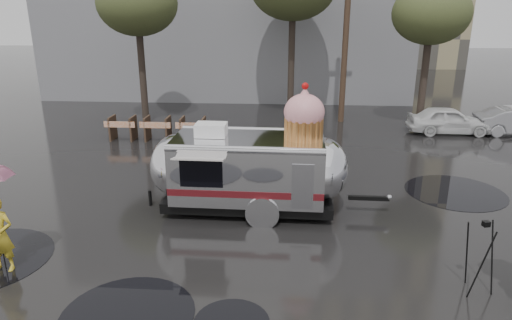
{
  "coord_description": "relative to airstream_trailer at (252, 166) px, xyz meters",
  "views": [
    {
      "loc": [
        -0.12,
        -8.23,
        5.29
      ],
      "look_at": [
        -0.94,
        3.31,
        1.44
      ],
      "focal_mm": 32.0,
      "sensor_mm": 36.0,
      "label": 1
    }
  ],
  "objects": [
    {
      "name": "ground",
      "position": [
        1.06,
        -3.3,
        -1.26
      ],
      "size": [
        120.0,
        120.0,
        0.0
      ],
      "primitive_type": "plane",
      "color": "black",
      "rests_on": "ground"
    },
    {
      "name": "puddles",
      "position": [
        -0.38,
        -1.98,
        -1.26
      ],
      "size": [
        14.77,
        9.12,
        0.01
      ],
      "color": "black",
      "rests_on": "ground"
    },
    {
      "name": "utility_pole",
      "position": [
        3.56,
        10.7,
        3.36
      ],
      "size": [
        1.6,
        0.28,
        9.0
      ],
      "color": "#473323",
      "rests_on": "ground"
    },
    {
      "name": "tree_left",
      "position": [
        -5.94,
        9.7,
        4.22
      ],
      "size": [
        3.64,
        3.64,
        6.95
      ],
      "color": "#382D26",
      "rests_on": "ground"
    },
    {
      "name": "tree_right",
      "position": [
        7.06,
        9.7,
        3.79
      ],
      "size": [
        3.36,
        3.36,
        6.42
      ],
      "color": "#382D26",
      "rests_on": "ground"
    },
    {
      "name": "barricade_row",
      "position": [
        -4.49,
        6.66,
        -0.74
      ],
      "size": [
        4.3,
        0.8,
        1.0
      ],
      "color": "#473323",
      "rests_on": "ground"
    },
    {
      "name": "airstream_trailer",
      "position": [
        0.0,
        0.0,
        0.0
      ],
      "size": [
        6.69,
        2.56,
        3.6
      ],
      "rotation": [
        0.0,
        0.0,
        -0.02
      ],
      "color": "silver",
      "rests_on": "ground"
    },
    {
      "name": "person_left",
      "position": [
        -4.99,
        -3.43,
        -0.44
      ],
      "size": [
        0.6,
        0.41,
        1.64
      ],
      "primitive_type": "imported",
      "rotation": [
        0.0,
        0.0,
        0.03
      ],
      "color": "gold",
      "rests_on": "ground"
    },
    {
      "name": "tripod",
      "position": [
        4.69,
        -3.55,
        -0.35
      ],
      "size": [
        0.61,
        0.62,
        1.53
      ],
      "rotation": [
        0.0,
        0.0,
        0.25
      ],
      "color": "black",
      "rests_on": "ground"
    }
  ]
}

